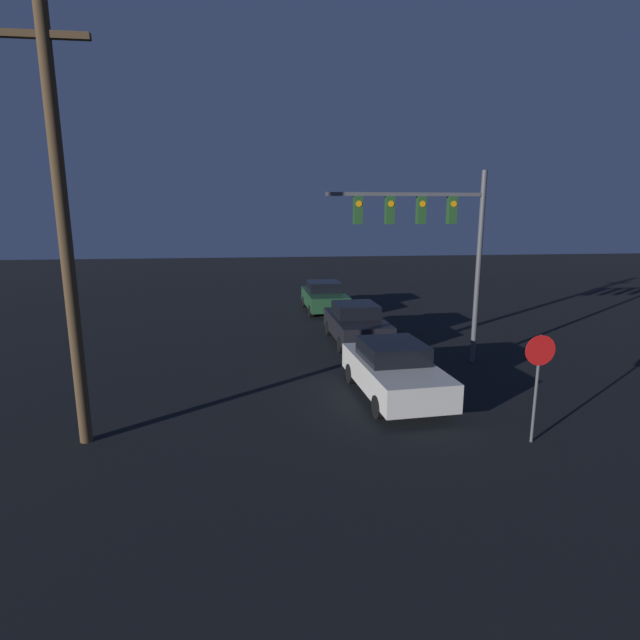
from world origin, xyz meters
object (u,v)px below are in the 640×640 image
Objects in this scene: car_near at (394,370)px; car_far at (324,297)px; car_mid at (356,323)px; stop_sign at (538,369)px; traffic_signal_mast at (433,231)px; utility_pole at (64,224)px.

car_far is at bearing -92.87° from car_near.
car_far is at bearing -87.97° from car_mid.
car_near is 12.99m from car_far.
stop_sign reaches higher than car_near.
traffic_signal_mast is 11.16m from utility_pole.
car_near is 9.16m from utility_pole.
traffic_signal_mast is 2.58× the size of stop_sign.
traffic_signal_mast is (2.06, 3.04, 3.84)m from car_near.
car_mid is 1.00× the size of car_far.
car_near is at bearing 87.17° from car_mid.
car_near and car_far have the same top height.
utility_pole is (-9.96, -5.01, 0.35)m from traffic_signal_mast.
car_far is 17.29m from utility_pole.
car_far is 1.78× the size of stop_sign.
traffic_signal_mast reaches higher than car_far.
car_near is at bearing 89.75° from car_far.
car_near is at bearing -124.13° from traffic_signal_mast.
car_near is 6.26m from car_mid.
utility_pole reaches higher than traffic_signal_mast.
car_mid is at bearing -95.39° from car_near.
car_near and car_mid have the same top height.
car_far is at bearing 63.17° from utility_pole.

